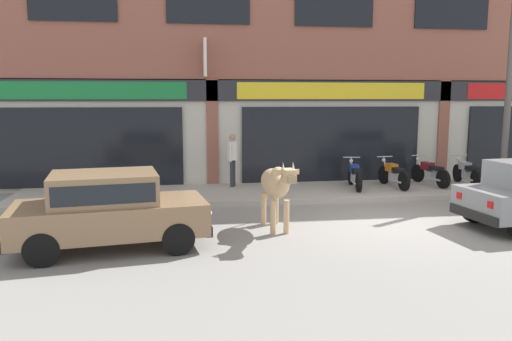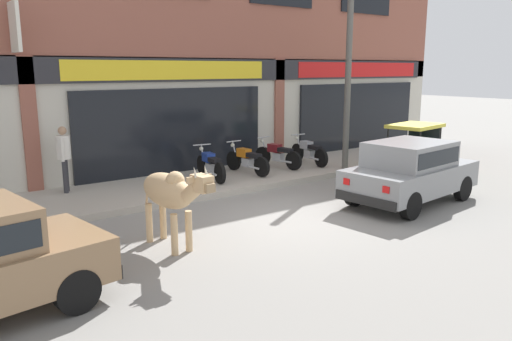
{
  "view_description": "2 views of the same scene",
  "coord_description": "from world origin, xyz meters",
  "px_view_note": "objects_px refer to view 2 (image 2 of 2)",
  "views": [
    {
      "loc": [
        -4.7,
        -10.52,
        2.84
      ],
      "look_at": [
        -3.04,
        1.0,
        1.13
      ],
      "focal_mm": 35.0,
      "sensor_mm": 36.0,
      "label": 1
    },
    {
      "loc": [
        -6.53,
        -7.79,
        3.1
      ],
      "look_at": [
        -0.07,
        1.0,
        0.86
      ],
      "focal_mm": 35.0,
      "sensor_mm": 36.0,
      "label": 2
    }
  ],
  "objects_px": {
    "auto_rickshaw": "(416,153)",
    "cow": "(170,192)",
    "motorcycle_3": "(309,152)",
    "motorcycle_0": "(210,165)",
    "utility_pole": "(348,79)",
    "motorcycle_2": "(278,155)",
    "pedestrian": "(64,152)",
    "car_0": "(410,169)",
    "motorcycle_1": "(247,160)"
  },
  "relations": [
    {
      "from": "car_0",
      "to": "motorcycle_1",
      "type": "height_order",
      "value": "car_0"
    },
    {
      "from": "auto_rickshaw",
      "to": "utility_pole",
      "type": "height_order",
      "value": "utility_pole"
    },
    {
      "from": "motorcycle_2",
      "to": "car_0",
      "type": "bearing_deg",
      "value": -87.2
    },
    {
      "from": "car_0",
      "to": "auto_rickshaw",
      "type": "xyz_separation_m",
      "value": [
        2.79,
        1.89,
        -0.15
      ]
    },
    {
      "from": "cow",
      "to": "pedestrian",
      "type": "xyz_separation_m",
      "value": [
        -0.48,
        4.61,
        0.13
      ]
    },
    {
      "from": "motorcycle_1",
      "to": "utility_pole",
      "type": "distance_m",
      "value": 3.78
    },
    {
      "from": "motorcycle_1",
      "to": "utility_pole",
      "type": "relative_size",
      "value": 0.34
    },
    {
      "from": "motorcycle_3",
      "to": "car_0",
      "type": "bearing_deg",
      "value": -101.52
    },
    {
      "from": "car_0",
      "to": "utility_pole",
      "type": "bearing_deg",
      "value": 68.15
    },
    {
      "from": "motorcycle_3",
      "to": "utility_pole",
      "type": "distance_m",
      "value": 2.56
    },
    {
      "from": "motorcycle_0",
      "to": "car_0",
      "type": "bearing_deg",
      "value": -58.27
    },
    {
      "from": "motorcycle_0",
      "to": "utility_pole",
      "type": "relative_size",
      "value": 0.34
    },
    {
      "from": "utility_pole",
      "to": "cow",
      "type": "bearing_deg",
      "value": -159.31
    },
    {
      "from": "motorcycle_1",
      "to": "pedestrian",
      "type": "bearing_deg",
      "value": 170.62
    },
    {
      "from": "pedestrian",
      "to": "utility_pole",
      "type": "xyz_separation_m",
      "value": [
        7.62,
        -1.91,
        1.65
      ]
    },
    {
      "from": "pedestrian",
      "to": "utility_pole",
      "type": "relative_size",
      "value": 0.3
    },
    {
      "from": "motorcycle_1",
      "to": "motorcycle_0",
      "type": "bearing_deg",
      "value": -178.97
    },
    {
      "from": "pedestrian",
      "to": "car_0",
      "type": "bearing_deg",
      "value": -39.63
    },
    {
      "from": "utility_pole",
      "to": "motorcycle_3",
      "type": "bearing_deg",
      "value": 109.75
    },
    {
      "from": "auto_rickshaw",
      "to": "motorcycle_2",
      "type": "relative_size",
      "value": 1.16
    },
    {
      "from": "motorcycle_3",
      "to": "utility_pole",
      "type": "relative_size",
      "value": 0.34
    },
    {
      "from": "auto_rickshaw",
      "to": "pedestrian",
      "type": "xyz_separation_m",
      "value": [
        -9.09,
        3.33,
        0.48
      ]
    },
    {
      "from": "car_0",
      "to": "utility_pole",
      "type": "relative_size",
      "value": 0.71
    },
    {
      "from": "cow",
      "to": "auto_rickshaw",
      "type": "height_order",
      "value": "cow"
    },
    {
      "from": "cow",
      "to": "motorcycle_2",
      "type": "distance_m",
      "value": 6.89
    },
    {
      "from": "motorcycle_2",
      "to": "pedestrian",
      "type": "distance_m",
      "value": 6.13
    },
    {
      "from": "cow",
      "to": "utility_pole",
      "type": "xyz_separation_m",
      "value": [
        7.14,
        2.7,
        1.78
      ]
    },
    {
      "from": "cow",
      "to": "auto_rickshaw",
      "type": "relative_size",
      "value": 1.03
    },
    {
      "from": "auto_rickshaw",
      "to": "motorcycle_1",
      "type": "height_order",
      "value": "auto_rickshaw"
    },
    {
      "from": "motorcycle_1",
      "to": "motorcycle_3",
      "type": "xyz_separation_m",
      "value": [
        2.4,
        0.04,
        0.0
      ]
    },
    {
      "from": "car_0",
      "to": "auto_rickshaw",
      "type": "height_order",
      "value": "auto_rickshaw"
    },
    {
      "from": "cow",
      "to": "motorcycle_2",
      "type": "bearing_deg",
      "value": 35.57
    },
    {
      "from": "motorcycle_3",
      "to": "pedestrian",
      "type": "xyz_separation_m",
      "value": [
        -7.21,
        0.75,
        0.6
      ]
    },
    {
      "from": "motorcycle_0",
      "to": "utility_pole",
      "type": "height_order",
      "value": "utility_pole"
    },
    {
      "from": "pedestrian",
      "to": "cow",
      "type": "bearing_deg",
      "value": -84.02
    },
    {
      "from": "motorcycle_0",
      "to": "pedestrian",
      "type": "height_order",
      "value": "pedestrian"
    },
    {
      "from": "car_0",
      "to": "motorcycle_0",
      "type": "height_order",
      "value": "car_0"
    },
    {
      "from": "auto_rickshaw",
      "to": "cow",
      "type": "bearing_deg",
      "value": -171.54
    },
    {
      "from": "motorcycle_0",
      "to": "auto_rickshaw",
      "type": "bearing_deg",
      "value": -24.51
    },
    {
      "from": "motorcycle_2",
      "to": "utility_pole",
      "type": "distance_m",
      "value": 3.03
    },
    {
      "from": "cow",
      "to": "pedestrian",
      "type": "relative_size",
      "value": 1.35
    },
    {
      "from": "pedestrian",
      "to": "motorcycle_2",
      "type": "bearing_deg",
      "value": -5.74
    },
    {
      "from": "motorcycle_3",
      "to": "cow",
      "type": "bearing_deg",
      "value": -150.19
    },
    {
      "from": "cow",
      "to": "auto_rickshaw",
      "type": "xyz_separation_m",
      "value": [
        8.61,
        1.28,
        -0.35
      ]
    },
    {
      "from": "motorcycle_0",
      "to": "motorcycle_2",
      "type": "height_order",
      "value": "same"
    },
    {
      "from": "motorcycle_1",
      "to": "cow",
      "type": "bearing_deg",
      "value": -138.57
    },
    {
      "from": "cow",
      "to": "auto_rickshaw",
      "type": "distance_m",
      "value": 8.71
    },
    {
      "from": "cow",
      "to": "car_0",
      "type": "bearing_deg",
      "value": -5.97
    },
    {
      "from": "motorcycle_3",
      "to": "utility_pole",
      "type": "xyz_separation_m",
      "value": [
        0.42,
        -1.16,
        2.25
      ]
    },
    {
      "from": "motorcycle_3",
      "to": "motorcycle_0",
      "type": "bearing_deg",
      "value": -179.03
    }
  ]
}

